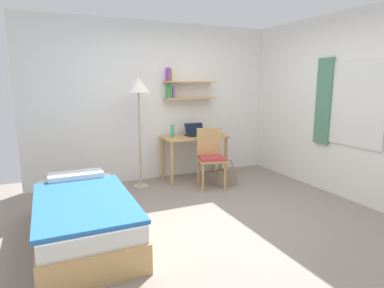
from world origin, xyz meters
The scene contains 11 objects.
ground_plane centered at (0.00, 0.00, 0.00)m, with size 5.28×5.28×0.00m, color gray.
wall_back centered at (0.01, 2.02, 1.31)m, with size 4.40×0.27×2.60m.
wall_right centered at (2.02, 0.00, 1.30)m, with size 0.10×4.40×2.60m.
bed centered at (-1.52, 0.16, 0.24)m, with size 0.93×1.85×0.54m.
desk centered at (0.47, 1.70, 0.60)m, with size 1.09×0.53×0.74m.
desk_chair centered at (0.53, 1.21, 0.50)m, with size 0.51×0.50×0.92m.
standing_lamp centered at (-0.51, 1.60, 1.49)m, with size 0.36×0.36×1.70m.
laptop centered at (0.50, 1.75, 0.79)m, with size 0.34×0.23×0.21m.
water_bottle centered at (0.09, 1.76, 0.84)m, with size 0.06×0.06×0.21m, color #42A87F.
book_stack centered at (0.82, 1.66, 0.78)m, with size 0.20×0.26×0.09m.
handbag centered at (0.75, 1.09, 0.15)m, with size 0.32×0.13×0.44m.
Camera 1 is at (-1.81, -3.23, 1.63)m, focal length 30.43 mm.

